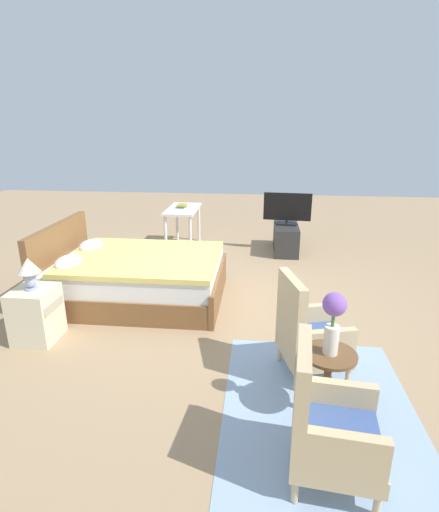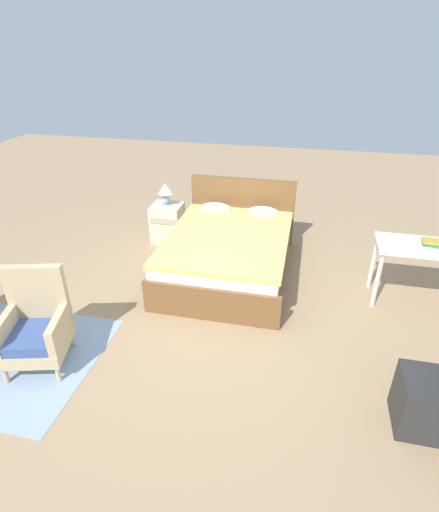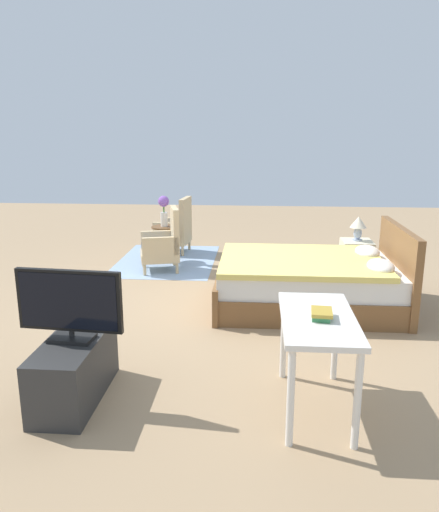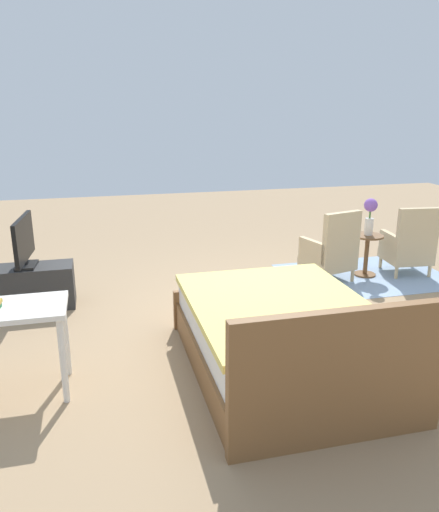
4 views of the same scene
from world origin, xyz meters
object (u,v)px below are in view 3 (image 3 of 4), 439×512
flower_vase (164,208)px  armchair_by_window_right (163,245)px  bed (312,282)px  nightstand (356,261)px  table_lamp (358,225)px  vanity_desk (318,330)px  side_table (165,239)px  armchair_by_window_left (176,230)px  tv_stand (75,369)px  tv_flatscreen (69,304)px  book_stack (322,314)px

flower_vase → armchair_by_window_right: bearing=8.8°
bed → nightstand: 1.29m
table_lamp → flower_vase: bearing=-107.3°
nightstand → vanity_desk: 3.45m
flower_vase → vanity_desk: size_ratio=0.46×
side_table → vanity_desk: bearing=24.3°
armchair_by_window_right → vanity_desk: armchair_by_window_right is taller
bed → table_lamp: bearing=147.1°
armchair_by_window_left → armchair_by_window_right: same height
armchair_by_window_left → bed: bearing=38.4°
nightstand → tv_stand: size_ratio=0.59×
tv_stand → tv_flatscreen: (0.00, -0.00, 0.52)m
flower_vase → table_lamp: 2.92m
side_table → tv_flatscreen: bearing=1.1°
nightstand → vanity_desk: vanity_desk is taller
armchair_by_window_left → vanity_desk: bearing=20.8°
vanity_desk → tv_flatscreen: bearing=-90.2°
tv_stand → vanity_desk: bearing=89.7°
armchair_by_window_right → tv_stand: bearing=-0.1°
table_lamp → book_stack: 3.47m
bed → vanity_desk: 2.26m
flower_vase → vanity_desk: bearing=24.3°
flower_vase → armchair_by_window_left: bearing=171.2°
side_table → tv_flatscreen: (4.17, 0.08, 0.41)m
bed → book_stack: bed is taller
armchair_by_window_right → side_table: size_ratio=1.67×
nightstand → book_stack: bearing=-14.8°
vanity_desk → side_table: bearing=-155.7°
flower_vase → tv_flatscreen: flower_vase is taller
table_lamp → vanity_desk: (3.31, -0.90, -0.16)m
vanity_desk → nightstand: bearing=164.8°
bed → book_stack: (2.27, -0.18, 0.46)m
armchair_by_window_right → armchair_by_window_left: bearing=179.9°
side_table → book_stack: book_stack is taller
armchair_by_window_left → tv_stand: bearing=-0.1°
armchair_by_window_left → nightstand: 3.06m
armchair_by_window_left → tv_flatscreen: (4.74, -0.01, 0.38)m
flower_vase → book_stack: flower_vase is taller
table_lamp → book_stack: (3.35, -0.88, -0.02)m
tv_stand → book_stack: bearing=88.4°
armchair_by_window_right → vanity_desk: bearing=26.4°
armchair_by_window_left → flower_vase: bearing=-8.8°
tv_stand → tv_flatscreen: size_ratio=1.19×
tv_flatscreen → vanity_desk: size_ratio=0.77×
tv_flatscreen → tv_stand: bearing=175.1°
nightstand → tv_flatscreen: tv_flatscreen is taller
armchair_by_window_right → nightstand: (0.32, 2.70, -0.10)m
bed → tv_stand: (2.21, -2.01, -0.06)m
side_table → vanity_desk: vanity_desk is taller
bed → book_stack: bearing=-4.6°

